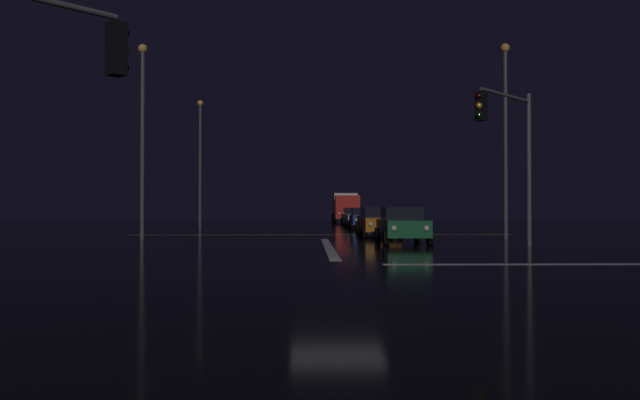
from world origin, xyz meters
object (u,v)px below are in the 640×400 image
sedan_orange (379,222)px  box_truck (345,207)px  streetlamp_right_near (505,127)px  sedan_white (357,217)px  sedan_green (402,225)px  sedan_blue (363,218)px  sedan_black (352,216)px  sedan_red (374,220)px  traffic_signal_ne (509,138)px  streetlamp_left_near (143,127)px  streetlamp_left_far (200,155)px

sedan_orange → box_truck: size_ratio=0.52×
box_truck → streetlamp_right_near: streetlamp_right_near is taller
sedan_orange → sedan_white: same height
sedan_green → sedan_blue: bearing=90.3°
sedan_black → sedan_red: bearing=-89.8°
traffic_signal_ne → streetlamp_left_near: size_ratio=0.65×
sedan_white → streetlamp_left_far: bearing=-156.2°
sedan_blue → sedan_green: bearing=-89.7°
sedan_green → sedan_black: size_ratio=1.00×
sedan_red → streetlamp_left_near: size_ratio=0.46×
box_truck → traffic_signal_ne: 42.14m
box_truck → sedan_red: bearing=-89.5°
traffic_signal_ne → sedan_blue: bearing=99.7°
sedan_green → sedan_red: bearing=89.8°
streetlamp_right_near → sedan_red: bearing=120.8°
sedan_orange → box_truck: bearing=89.8°
sedan_blue → streetlamp_left_far: bearing=176.7°
streetlamp_left_near → streetlamp_left_far: bearing=90.0°
sedan_black → box_truck: box_truck is taller
sedan_orange → traffic_signal_ne: (3.91, -9.66, 3.39)m
sedan_green → streetlamp_left_near: bearing=165.8°
sedan_green → streetlamp_left_near: 13.17m
sedan_blue → sedan_black: (0.07, 12.32, 0.00)m
sedan_white → sedan_black: same height
sedan_orange → streetlamp_left_near: (-11.67, -3.33, 4.58)m
box_truck → sedan_green: bearing=-89.7°
sedan_green → box_truck: box_truck is taller
sedan_blue → sedan_black: size_ratio=1.00×
sedan_red → box_truck: box_truck is taller
box_truck → streetlamp_right_near: 36.19m
sedan_orange → traffic_signal_ne: 10.96m
sedan_white → traffic_signal_ne: size_ratio=0.71×
sedan_orange → sedan_blue: same height
sedan_green → streetlamp_left_far: streetlamp_left_far is taller
sedan_green → streetlamp_right_near: bearing=29.0°
streetlamp_right_near → sedan_blue: bearing=109.9°
streetlamp_left_far → sedan_blue: bearing=-3.3°
sedan_red → sedan_black: same height
sedan_orange → streetlamp_left_far: size_ratio=0.46×
sedan_green → box_truck: size_ratio=0.52×
sedan_green → sedan_red: 12.10m
sedan_blue → traffic_signal_ne: (3.70, -21.65, 3.39)m
sedan_green → sedan_orange: (-0.30, 6.35, 0.00)m
box_truck → traffic_signal_ne: (3.81, -41.89, 2.48)m
sedan_blue → sedan_white: bearing=89.6°
sedan_orange → sedan_white: 17.94m
traffic_signal_ne → streetlamp_left_near: streetlamp_left_near is taller
sedan_orange → traffic_signal_ne: bearing=-68.0°
sedan_orange → streetlamp_left_far: bearing=132.6°
streetlamp_left_near → streetlamp_left_far: 16.00m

